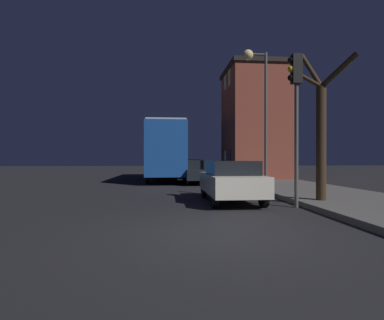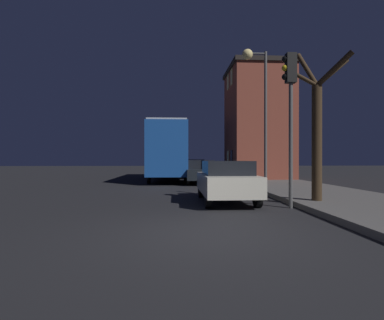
% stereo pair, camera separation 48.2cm
% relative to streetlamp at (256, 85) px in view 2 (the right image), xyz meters
% --- Properties ---
extents(ground_plane, '(120.00, 120.00, 0.00)m').
position_rel_streetlamp_xyz_m(ground_plane, '(-3.24, -8.32, -5.13)').
color(ground_plane, black).
extents(brick_building, '(4.28, 5.05, 7.92)m').
position_rel_streetlamp_xyz_m(brick_building, '(2.00, 6.86, -0.98)').
color(brick_building, brown).
rests_on(brick_building, sidewalk).
extents(streetlamp, '(1.23, 0.52, 6.68)m').
position_rel_streetlamp_xyz_m(streetlamp, '(0.00, 0.00, 0.00)').
color(streetlamp, '#4C4C4C').
rests_on(streetlamp, sidewalk).
extents(traffic_light, '(0.43, 0.24, 4.73)m').
position_rel_streetlamp_xyz_m(traffic_light, '(-0.45, -5.43, -1.76)').
color(traffic_light, '#4C4C4C').
rests_on(traffic_light, ground).
extents(bare_tree, '(2.17, 1.51, 4.90)m').
position_rel_streetlamp_xyz_m(bare_tree, '(0.64, -5.01, -2.56)').
color(bare_tree, '#382819').
rests_on(bare_tree, sidewalk).
extents(bus, '(2.45, 10.41, 3.84)m').
position_rel_streetlamp_xyz_m(bus, '(-4.42, 7.48, -2.85)').
color(bus, '#194793').
rests_on(bus, ground).
extents(car_near_lane, '(1.72, 3.95, 1.44)m').
position_rel_streetlamp_xyz_m(car_near_lane, '(-2.17, -4.04, -4.36)').
color(car_near_lane, beige).
rests_on(car_near_lane, ground).
extents(car_mid_lane, '(1.73, 4.58, 1.44)m').
position_rel_streetlamp_xyz_m(car_mid_lane, '(-2.42, 4.13, -4.37)').
color(car_mid_lane, black).
rests_on(car_mid_lane, ground).
extents(car_far_lane, '(1.83, 4.74, 1.47)m').
position_rel_streetlamp_xyz_m(car_far_lane, '(-2.27, 12.27, -4.36)').
color(car_far_lane, '#B21E19').
rests_on(car_far_lane, ground).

